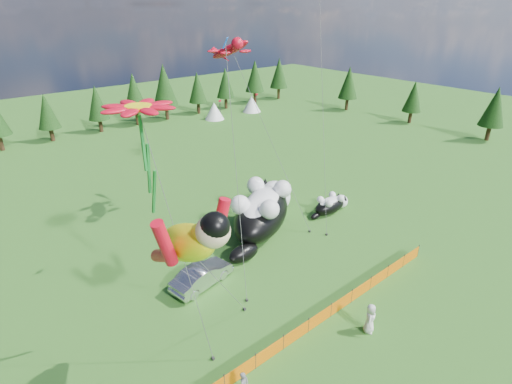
% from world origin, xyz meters
% --- Properties ---
extents(ground, '(160.00, 160.00, 0.00)m').
position_xyz_m(ground, '(0.00, 0.00, 0.00)').
color(ground, '#0E3B0A').
rests_on(ground, ground).
extents(safety_fence, '(22.06, 0.06, 1.10)m').
position_xyz_m(safety_fence, '(0.00, -3.00, 0.50)').
color(safety_fence, '#262626').
rests_on(safety_fence, ground).
extents(tree_line, '(90.00, 4.00, 8.00)m').
position_xyz_m(tree_line, '(0.00, 45.00, 4.00)').
color(tree_line, black).
rests_on(tree_line, ground).
extents(festival_tents, '(50.00, 3.20, 2.80)m').
position_xyz_m(festival_tents, '(11.00, 40.00, 1.40)').
color(festival_tents, white).
rests_on(festival_tents, ground).
extents(cat_large, '(9.94, 7.65, 3.99)m').
position_xyz_m(cat_large, '(4.80, 7.70, 1.90)').
color(cat_large, black).
rests_on(cat_large, ground).
extents(cat_small, '(4.69, 1.68, 1.70)m').
position_xyz_m(cat_small, '(11.58, 6.00, 0.81)').
color(cat_small, black).
rests_on(cat_small, ground).
extents(car, '(4.84, 2.45, 1.52)m').
position_xyz_m(car, '(-3.32, 4.67, 0.76)').
color(car, silver).
rests_on(car, ground).
extents(spectator_e, '(1.11, 0.98, 1.91)m').
position_xyz_m(spectator_e, '(1.80, -5.20, 0.96)').
color(spectator_e, silver).
rests_on(spectator_e, ground).
extents(superhero_kite, '(7.91, 5.84, 11.95)m').
position_xyz_m(superhero_kite, '(-7.97, -2.16, 8.64)').
color(superhero_kite, '#FFED0D').
rests_on(superhero_kite, ground).
extents(gecko_kite, '(3.78, 11.76, 16.36)m').
position_xyz_m(gecko_kite, '(5.73, 13.12, 14.03)').
color(gecko_kite, red).
rests_on(gecko_kite, ground).
extents(flower_kite, '(3.98, 4.15, 13.80)m').
position_xyz_m(flower_kite, '(-7.90, 1.01, 13.40)').
color(flower_kite, red).
rests_on(flower_kite, ground).
extents(diamond_kite_a, '(2.41, 4.67, 16.19)m').
position_xyz_m(diamond_kite_a, '(-0.22, 5.32, 14.24)').
color(diamond_kite_a, blue).
rests_on(diamond_kite_a, ground).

